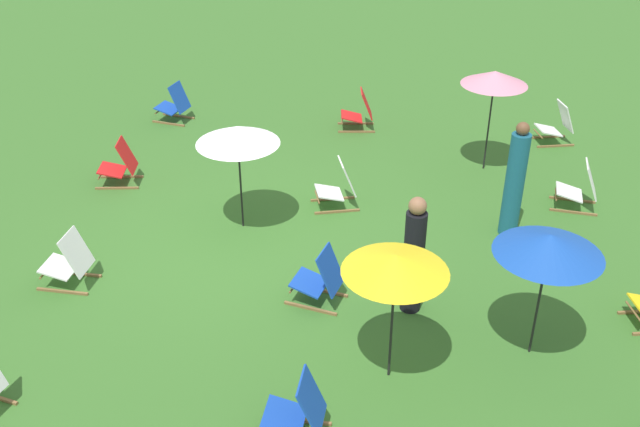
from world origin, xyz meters
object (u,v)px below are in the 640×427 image
at_px(deckchair_11, 298,412).
at_px(person_1, 414,257).
at_px(deckchair_2, 69,262).
at_px(deckchair_1, 338,187).
at_px(person_0, 515,182).
at_px(umbrella_3, 396,264).
at_px(deckchair_5, 320,279).
at_px(umbrella_0, 495,78).
at_px(umbrella_2, 238,135).
at_px(umbrella_1, 549,244).
at_px(deckchair_4, 120,165).
at_px(deckchair_10, 580,188).
at_px(deckchair_6, 174,105).
at_px(deckchair_9, 557,125).
at_px(deckchair_0, 359,112).

bearing_deg(deckchair_11, person_1, 157.12).
bearing_deg(deckchair_2, deckchair_1, 130.16).
bearing_deg(deckchair_2, person_0, 111.78).
distance_m(deckchair_1, umbrella_3, 4.31).
distance_m(deckchair_11, person_1, 2.72).
height_order(deckchair_5, umbrella_0, umbrella_0).
bearing_deg(umbrella_2, umbrella_1, 57.39).
distance_m(deckchair_2, umbrella_2, 3.03).
relative_size(deckchair_1, deckchair_4, 1.03).
height_order(deckchair_2, deckchair_10, same).
height_order(deckchair_1, deckchair_6, same).
relative_size(person_0, person_1, 1.11).
distance_m(deckchair_2, deckchair_5, 3.53).
bearing_deg(person_0, person_1, -35.11).
relative_size(deckchair_1, umbrella_1, 0.50).
bearing_deg(deckchair_9, deckchair_4, -84.60).
xyz_separation_m(deckchair_0, deckchair_5, (6.00, -0.22, 0.00)).
bearing_deg(deckchair_6, deckchair_5, 45.16).
bearing_deg(deckchair_10, umbrella_1, -10.38).
bearing_deg(deckchair_0, deckchair_9, 79.80).
xyz_separation_m(deckchair_9, umbrella_1, (6.46, -1.45, 1.21)).
bearing_deg(deckchair_1, deckchair_4, -110.95).
relative_size(umbrella_2, umbrella_3, 1.01).
height_order(deckchair_0, deckchair_9, same).
xyz_separation_m(umbrella_0, person_0, (2.27, 0.15, -0.86)).
height_order(deckchair_5, deckchair_11, same).
xyz_separation_m(deckchair_5, deckchair_6, (-6.02, -3.69, 0.00)).
distance_m(deckchair_4, deckchair_5, 4.96).
relative_size(deckchair_6, person_1, 0.50).
xyz_separation_m(deckchair_10, umbrella_2, (1.15, -5.47, 1.22)).
distance_m(deckchair_4, deckchair_10, 7.90).
relative_size(deckchair_4, umbrella_1, 0.49).
relative_size(deckchair_1, person_1, 0.50).
distance_m(deckchair_6, deckchair_10, 8.29).
bearing_deg(person_1, umbrella_0, 21.68).
bearing_deg(umbrella_3, person_0, 152.14).
height_order(deckchair_11, person_0, person_0).
distance_m(deckchair_6, umbrella_3, 8.81).
bearing_deg(deckchair_9, umbrella_0, -61.25).
height_order(deckchair_0, umbrella_3, umbrella_3).
distance_m(deckchair_6, umbrella_2, 4.88).
distance_m(deckchair_11, umbrella_3, 1.88).
relative_size(deckchair_2, deckchair_11, 1.00).
distance_m(deckchair_4, umbrella_3, 6.69).
bearing_deg(deckchair_10, umbrella_0, -124.45).
xyz_separation_m(deckchair_5, umbrella_0, (-4.36, 2.63, 1.38)).
relative_size(deckchair_11, person_0, 0.44).
bearing_deg(deckchair_1, deckchair_6, -146.34).
relative_size(deckchair_0, umbrella_0, 0.44).
relative_size(deckchair_10, umbrella_0, 0.44).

